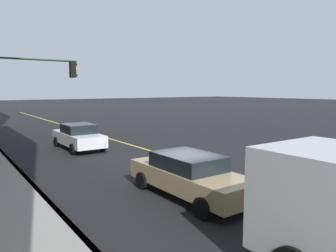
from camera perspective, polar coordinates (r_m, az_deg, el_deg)
The scene contains 6 objects.
ground at distance 15.48m, azimuth 2.91°, elevation -6.28°, with size 200.00×200.00×0.00m, color black.
curb_edge at distance 12.52m, azimuth -23.54°, elevation -9.61°, with size 80.00×0.16×0.15m, color slate.
lane_stripe_center at distance 15.48m, azimuth 2.91°, elevation -6.26°, with size 80.00×0.16×0.01m, color #D8CC4C.
car_tan at distance 10.32m, azimuth 3.89°, elevation -8.74°, with size 4.75×1.90×1.39m.
car_white at distance 19.09m, azimuth -15.87°, elevation -1.79°, with size 4.49×1.88×1.47m.
traffic_light_mast at distance 17.95m, azimuth -23.61°, elevation 6.75°, with size 0.28×4.29×5.30m.
Camera 1 is at (-11.82, 9.37, 3.46)m, focal length 33.76 mm.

